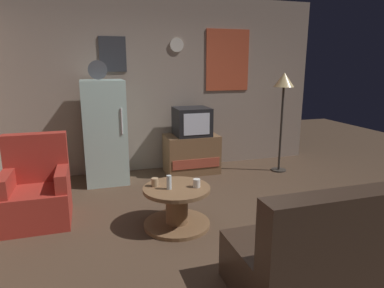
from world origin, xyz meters
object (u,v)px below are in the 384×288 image
wine_glass (169,182)px  mug_ceramic_tan (155,182)px  standing_lamp (284,88)px  mug_ceramic_white (197,183)px  armchair (37,192)px  couch (345,253)px  crt_tv (192,122)px  tv_stand (191,154)px  coffee_table (177,207)px  fridge (105,132)px

wine_glass → mug_ceramic_tan: 0.18m
standing_lamp → wine_glass: (-2.19, -1.43, -0.84)m
mug_ceramic_white → armchair: bearing=158.4°
armchair → mug_ceramic_tan: bearing=-21.9°
mug_ceramic_white → couch: (0.76, -1.36, -0.18)m
crt_tv → tv_stand: bearing=173.1°
crt_tv → coffee_table: (-0.71, -1.75, -0.61)m
fridge → couch: bearing=-62.9°
standing_lamp → wine_glass: bearing=-147.0°
mug_ceramic_white → mug_ceramic_tan: bearing=159.4°
standing_lamp → wine_glass: size_ratio=10.60×
crt_tv → couch: (0.26, -3.16, -0.52)m
fridge → wine_glass: size_ratio=11.80×
couch → mug_ceramic_tan: bearing=128.0°
coffee_table → mug_ceramic_white: mug_ceramic_white is taller
wine_glass → couch: size_ratio=0.09×
mug_ceramic_tan → coffee_table: bearing=-24.5°
mug_ceramic_white → armchair: size_ratio=0.09×
tv_stand → fridge: bearing=-178.4°
mug_ceramic_tan → couch: couch is taller
fridge → tv_stand: 1.41m
wine_glass → tv_stand: bearing=66.0°
standing_lamp → tv_stand: bearing=165.9°
fridge → standing_lamp: 2.82m
tv_stand → armchair: armchair is taller
wine_glass → mug_ceramic_tan: bearing=134.3°
coffee_table → mug_ceramic_tan: 0.36m
tv_stand → wine_glass: (-0.79, -1.78, 0.21)m
tv_stand → couch: bearing=-85.2°
mug_ceramic_white → armchair: armchair is taller
tv_stand → coffee_table: (-0.70, -1.75, -0.08)m
crt_tv → mug_ceramic_white: (-0.51, -1.81, -0.34)m
standing_lamp → armchair: 3.78m
couch → armchair: bearing=140.2°
crt_tv → mug_ceramic_tan: (-0.92, -1.65, -0.34)m
couch → crt_tv: bearing=94.6°
crt_tv → mug_ceramic_tan: crt_tv is taller
tv_stand → mug_ceramic_tan: bearing=-119.1°
armchair → fridge: bearing=53.9°
tv_stand → mug_ceramic_white: tv_stand is taller
mug_ceramic_white → mug_ceramic_tan: (-0.42, 0.16, 0.00)m
wine_glass → crt_tv: bearing=65.8°
crt_tv → armchair: 2.50m
mug_ceramic_tan → mug_ceramic_white: bearing=-20.6°
fridge → armchair: bearing=-126.1°
coffee_table → armchair: armchair is taller
mug_ceramic_white → coffee_table: bearing=163.7°
standing_lamp → coffee_table: 2.77m
armchair → crt_tv: bearing=28.1°
wine_glass → standing_lamp: bearing=33.0°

